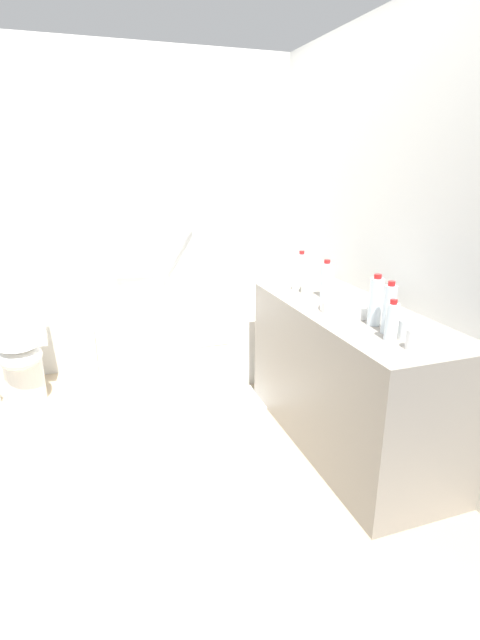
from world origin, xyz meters
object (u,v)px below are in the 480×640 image
at_px(bathtub, 200,340).
at_px(sink_faucet, 382,303).
at_px(drinking_glass_0, 307,285).
at_px(drinking_glass_1, 414,339).
at_px(water_bottle_4, 392,321).
at_px(toilet, 22,353).
at_px(water_bottle_0, 389,309).
at_px(water_bottle_3, 301,270).
at_px(water_bottle_2, 326,280).
at_px(drinking_glass_2, 407,329).
at_px(sink_basin, 351,305).
at_px(water_bottle_1, 375,301).
at_px(drinking_glass_3, 298,283).
at_px(bath_mat, 224,402).

height_order(bathtub, sink_faucet, bathtub).
bearing_deg(drinking_glass_0, sink_faucet, -57.75).
bearing_deg(drinking_glass_1, water_bottle_4, 101.34).
distance_m(toilet, drinking_glass_0, 2.05).
distance_m(sink_faucet, water_bottle_0, 0.44).
bearing_deg(water_bottle_3, water_bottle_2, -84.53).
xyz_separation_m(toilet, drinking_glass_0, (1.79, -0.83, 0.54)).
height_order(bathtub, drinking_glass_2, bathtub).
height_order(sink_basin, water_bottle_1, water_bottle_1).
xyz_separation_m(water_bottle_0, drinking_glass_1, (-0.02, -0.22, -0.07)).
bearing_deg(water_bottle_1, drinking_glass_0, 93.90).
xyz_separation_m(toilet, water_bottle_0, (1.83, -1.61, 0.61)).
height_order(bathtub, drinking_glass_0, bathtub).
bearing_deg(water_bottle_4, drinking_glass_3, 90.33).
bearing_deg(toilet, water_bottle_0, 46.66).
relative_size(water_bottle_3, drinking_glass_0, 2.34).
bearing_deg(water_bottle_0, drinking_glass_0, 92.55).
xyz_separation_m(bathtub, water_bottle_4, (0.48, -1.72, 0.65)).
xyz_separation_m(water_bottle_1, bath_mat, (-0.52, 0.94, -0.96)).
bearing_deg(water_bottle_2, sink_faucet, -56.78).
bearing_deg(water_bottle_0, water_bottle_1, 85.37).
height_order(sink_basin, water_bottle_2, water_bottle_2).
xyz_separation_m(water_bottle_1, drinking_glass_2, (0.03, -0.22, -0.08)).
height_order(sink_faucet, drinking_glass_2, drinking_glass_2).
relative_size(sink_basin, water_bottle_3, 1.43).
height_order(bathtub, sink_basin, bathtub).
xyz_separation_m(toilet, sink_faucet, (2.06, -1.25, 0.52)).
bearing_deg(water_bottle_4, drinking_glass_0, 89.38).
xyz_separation_m(bathtub, water_bottle_1, (0.54, -1.51, 0.69)).
bearing_deg(sink_faucet, drinking_glass_1, -113.10).
bearing_deg(water_bottle_4, water_bottle_3, 87.31).
distance_m(water_bottle_4, drinking_glass_3, 0.97).
relative_size(water_bottle_0, water_bottle_3, 1.07).
distance_m(sink_faucet, water_bottle_2, 0.37).
height_order(bathtub, toilet, bathtub).
bearing_deg(drinking_glass_2, toilet, 137.54).
bearing_deg(water_bottle_0, sink_faucet, 57.75).
distance_m(toilet, drinking_glass_1, 2.63).
height_order(sink_basin, drinking_glass_2, drinking_glass_2).
height_order(bathtub, water_bottle_1, bathtub).
distance_m(drinking_glass_0, bath_mat, 1.04).
distance_m(water_bottle_0, water_bottle_2, 0.67).
relative_size(toilet, water_bottle_3, 3.01).
distance_m(bathtub, water_bottle_2, 1.30).
distance_m(water_bottle_2, drinking_glass_0, 0.15).
xyz_separation_m(sink_basin, water_bottle_4, (-0.07, -0.45, 0.06)).
distance_m(toilet, drinking_glass_3, 1.99).
height_order(toilet, bath_mat, toilet).
bearing_deg(water_bottle_4, bath_mat, 111.97).
relative_size(water_bottle_2, water_bottle_4, 1.19).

